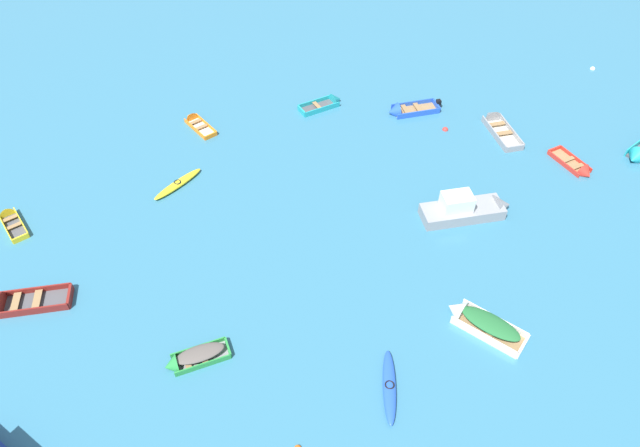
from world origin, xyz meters
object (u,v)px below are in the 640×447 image
Objects in this scene: rowboat_red_center at (579,169)px; rowboat_white_back_row_right at (478,320)px; kayak_blue_near_camera at (389,386)px; rowboat_turquoise_back_row_center at (329,103)px; rowboat_green_outer_right at (190,359)px; rowboat_blue_distant_center at (404,111)px; rowboat_orange_far_right at (194,121)px; motor_launch_grey_back_row_left at (469,208)px; rowboat_yellow_midfield_right at (10,218)px; mooring_buoy_central at (445,130)px; mooring_buoy_trailing at (592,69)px; rowboat_grey_near_right at (495,123)px; rowboat_maroon_near_left at (12,304)px; kayak_yellow_midfield_left at (178,184)px.

rowboat_white_back_row_right is at bearing -137.03° from rowboat_red_center.
rowboat_turquoise_back_row_center is (1.48, 22.64, 0.00)m from kayak_blue_near_camera.
rowboat_red_center is (15.86, 12.54, -0.03)m from kayak_blue_near_camera.
rowboat_blue_distant_center is (15.39, 17.75, -0.07)m from rowboat_green_outer_right.
rowboat_blue_distant_center is (14.81, -1.39, 0.05)m from rowboat_orange_far_right.
rowboat_turquoise_back_row_center is (-5.09, 1.95, -0.02)m from rowboat_blue_distant_center.
rowboat_yellow_midfield_right is at bearing 170.81° from motor_launch_grey_back_row_left.
mooring_buoy_central is at bearing -30.83° from rowboat_turquoise_back_row_center.
mooring_buoy_trailing is at bearing 10.99° from rowboat_blue_distant_center.
rowboat_turquoise_back_row_center is (-5.91, 12.67, -0.39)m from motor_launch_grey_back_row_left.
rowboat_yellow_midfield_right is at bearing -157.74° from rowboat_turquoise_back_row_center.
mooring_buoy_trailing is at bearing 12.92° from rowboat_yellow_midfield_right.
motor_launch_grey_back_row_left is at bearing -121.89° from rowboat_grey_near_right.
rowboat_maroon_near_left is 24.24m from rowboat_turquoise_back_row_center.
mooring_buoy_central is at bearing -158.20° from mooring_buoy_trailing.
rowboat_blue_distant_center is at bearing 17.84° from kayak_yellow_midfield_left.
kayak_blue_near_camera is 0.91× the size of rowboat_maroon_near_left.
kayak_yellow_midfield_left is 17.68m from motor_launch_grey_back_row_left.
motor_launch_grey_back_row_left is 1.26× the size of rowboat_grey_near_right.
rowboat_blue_distant_center reaches higher than kayak_blue_near_camera.
rowboat_grey_near_right is (5.87, -2.61, 0.01)m from rowboat_blue_distant_center.
rowboat_red_center is 0.97× the size of rowboat_turquoise_back_row_center.
rowboat_blue_distant_center is 5.45m from rowboat_turquoise_back_row_center.
mooring_buoy_central is 1.04× the size of mooring_buoy_trailing.
motor_launch_grey_back_row_left is 13.38× the size of mooring_buoy_central.
kayak_yellow_midfield_left is 0.74× the size of rowboat_grey_near_right.
rowboat_grey_near_right is at bearing -2.35° from mooring_buoy_central.
kayak_blue_near_camera is 1.17× the size of rowboat_orange_far_right.
rowboat_yellow_midfield_right is (-10.22, 11.30, -0.11)m from rowboat_green_outer_right.
rowboat_green_outer_right is 1.04× the size of rowboat_yellow_midfield_right.
rowboat_orange_far_right is 14.87m from rowboat_blue_distant_center.
kayak_blue_near_camera is 5.77m from rowboat_white_back_row_right.
rowboat_orange_far_right is 17.53m from mooring_buoy_central.
rowboat_maroon_near_left is 0.96× the size of rowboat_grey_near_right.
rowboat_maroon_near_left is (-25.03, -2.23, -0.35)m from motor_launch_grey_back_row_left.
rowboat_white_back_row_right reaches higher than rowboat_blue_distant_center.
motor_launch_grey_back_row_left is 1.43× the size of rowboat_white_back_row_right.
rowboat_blue_distant_center is (-9.28, 8.15, 0.05)m from rowboat_red_center.
rowboat_grey_near_right reaches higher than kayak_yellow_midfield_left.
rowboat_turquoise_back_row_center is at bearing 157.43° from rowboat_grey_near_right.
kayak_yellow_midfield_left is at bearing -171.67° from mooring_buoy_central.
kayak_yellow_midfield_left is at bearing 138.21° from rowboat_white_back_row_right.
kayak_blue_near_camera is 9.67× the size of mooring_buoy_trailing.
motor_launch_grey_back_row_left reaches higher than rowboat_orange_far_right.
rowboat_white_back_row_right is at bearing -25.74° from rowboat_yellow_midfield_right.
kayak_blue_near_camera is at bearing -124.54° from rowboat_grey_near_right.
motor_launch_grey_back_row_left is 25.13m from rowboat_maroon_near_left.
rowboat_blue_distant_center reaches higher than rowboat_green_outer_right.
rowboat_turquoise_back_row_center is at bearing 115.00° from motor_launch_grey_back_row_left.
rowboat_turquoise_back_row_center reaches higher than kayak_blue_near_camera.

